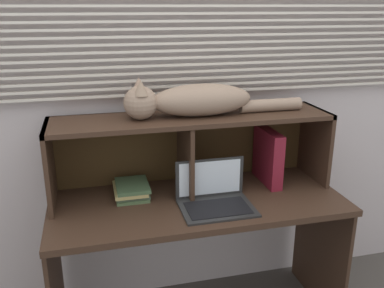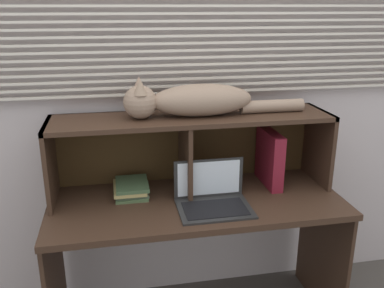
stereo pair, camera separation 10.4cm
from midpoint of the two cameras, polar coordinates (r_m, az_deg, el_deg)
back_panel_with_blinds at (r=2.16m, az=0.35°, el=9.66°), size 4.40×0.08×2.50m
desk at (r=2.08m, az=2.10°, el=-10.94°), size 1.39×0.58×0.70m
hutch_shelf_unit at (r=2.05m, az=1.20°, el=1.08°), size 1.35×0.32×0.38m
cat at (r=1.97m, az=1.55°, el=5.95°), size 0.88×0.18×0.19m
laptop at (r=1.94m, az=4.37°, el=-7.39°), size 0.33×0.25×0.20m
binder_upright at (r=2.18m, az=11.85°, el=-1.87°), size 0.06×0.26×0.28m
book_stack at (r=2.07m, az=-6.85°, el=-6.02°), size 0.17×0.21×0.06m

